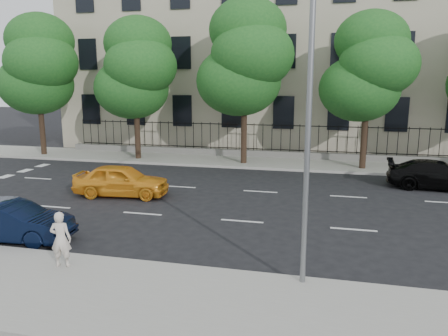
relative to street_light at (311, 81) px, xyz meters
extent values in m
plane|color=black|center=(-2.50, 1.77, -5.15)|extent=(120.00, 120.00, 0.00)
cube|color=gray|center=(-2.50, -2.23, -5.07)|extent=(60.00, 4.00, 0.15)
cube|color=gray|center=(-2.50, 15.77, -5.07)|extent=(60.00, 4.00, 0.15)
cube|color=#C4B39C|center=(-2.50, 24.77, 3.85)|extent=(34.00, 12.00, 18.00)
cube|color=slate|center=(-2.50, 17.47, -4.80)|extent=(30.00, 0.50, 0.40)
cube|color=black|center=(-2.50, 17.47, -4.50)|extent=(28.80, 0.05, 0.05)
cube|color=black|center=(-2.50, 17.47, -2.90)|extent=(28.80, 0.05, 0.05)
cylinder|color=slate|center=(0.00, -0.53, -1.00)|extent=(0.14, 0.14, 8.00)
cylinder|color=#382619|center=(-18.50, 14.97, -3.42)|extent=(0.36, 0.36, 3.15)
ellipsoid|color=#1C551E|center=(-18.90, 15.27, -0.29)|extent=(4.94, 4.94, 4.06)
ellipsoid|color=#1C551E|center=(-18.00, 14.77, 1.14)|extent=(4.68, 4.68, 3.85)
ellipsoid|color=#1C551E|center=(-18.40, 15.37, 2.57)|extent=(4.42, 4.42, 3.64)
cylinder|color=#382619|center=(-11.50, 14.97, -3.51)|extent=(0.36, 0.36, 2.97)
ellipsoid|color=#1C551E|center=(-11.90, 15.27, -0.52)|extent=(4.75, 4.75, 3.90)
ellipsoid|color=#1C551E|center=(-11.00, 14.77, 0.85)|extent=(4.50, 4.50, 3.70)
ellipsoid|color=#1C551E|center=(-11.40, 15.37, 2.23)|extent=(4.25, 4.25, 3.50)
cylinder|color=#382619|center=(-4.50, 14.97, -3.34)|extent=(0.36, 0.36, 3.32)
ellipsoid|color=#1C551E|center=(-4.90, 15.27, -0.05)|extent=(5.13, 5.13, 4.21)
ellipsoid|color=#1C551E|center=(-4.00, 14.77, 1.43)|extent=(4.86, 4.86, 4.00)
ellipsoid|color=#1C551E|center=(-4.40, 15.37, 2.92)|extent=(4.59, 4.59, 3.78)
cylinder|color=#382619|center=(2.50, 14.97, -3.46)|extent=(0.36, 0.36, 3.08)
ellipsoid|color=#1C551E|center=(2.10, 15.27, -0.48)|extent=(4.56, 4.56, 3.74)
ellipsoid|color=#1C551E|center=(3.00, 14.77, 0.84)|extent=(4.32, 4.32, 3.55)
ellipsoid|color=#1C551E|center=(2.60, 15.37, 2.16)|extent=(4.08, 4.08, 3.36)
imported|color=orange|center=(-8.50, 6.56, -4.43)|extent=(4.39, 2.13, 1.44)
imported|color=black|center=(-9.44, 0.57, -4.50)|extent=(4.07, 1.72, 1.31)
imported|color=black|center=(5.72, 11.30, -4.47)|extent=(4.84, 2.27, 1.36)
imported|color=beige|center=(-6.48, -1.11, -4.22)|extent=(0.63, 0.48, 1.56)
camera|label=1|loc=(0.45, -11.01, 0.04)|focal=35.00mm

